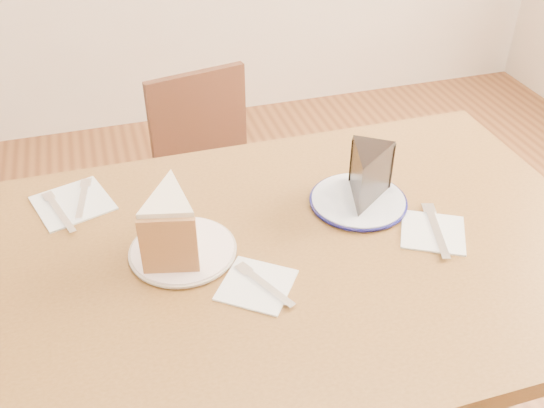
{
  "coord_description": "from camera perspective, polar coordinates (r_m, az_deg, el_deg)",
  "views": [
    {
      "loc": [
        -0.3,
        -0.83,
        1.5
      ],
      "look_at": [
        -0.03,
        0.08,
        0.8
      ],
      "focal_mm": 40.0,
      "sensor_mm": 36.0,
      "label": 1
    }
  ],
  "objects": [
    {
      "name": "napkin_navy",
      "position": [
        1.23,
        14.9,
        -2.57
      ],
      "size": [
        0.16,
        0.16,
        0.0
      ],
      "primitive_type": "cube",
      "rotation": [
        0.0,
        0.0,
        -0.5
      ],
      "color": "white",
      "rests_on": "table"
    },
    {
      "name": "napkin_cream",
      "position": [
        1.08,
        -1.46,
        -7.63
      ],
      "size": [
        0.17,
        0.17,
        0.0
      ],
      "primitive_type": "cube",
      "rotation": [
        0.0,
        0.0,
        0.94
      ],
      "color": "white",
      "rests_on": "table"
    },
    {
      "name": "fork_spare",
      "position": [
        1.33,
        -17.38,
        0.51
      ],
      "size": [
        0.04,
        0.14,
        0.0
      ],
      "primitive_type": "cube",
      "rotation": [
        0.0,
        0.0,
        -0.16
      ],
      "color": "silver",
      "rests_on": "napkin_spare"
    },
    {
      "name": "plate_cream",
      "position": [
        1.15,
        -8.38,
        -4.36
      ],
      "size": [
        0.19,
        0.19,
        0.01
      ],
      "primitive_type": "cylinder",
      "color": "white",
      "rests_on": "table"
    },
    {
      "name": "knife_navy",
      "position": [
        1.23,
        15.22,
        -2.41
      ],
      "size": [
        0.06,
        0.17,
        0.0
      ],
      "primitive_type": "cube",
      "rotation": [
        0.0,
        0.0,
        -0.29
      ],
      "color": "silver",
      "rests_on": "napkin_navy"
    },
    {
      "name": "chair_far",
      "position": [
        1.91,
        -5.2,
        1.79
      ],
      "size": [
        0.44,
        0.44,
        0.75
      ],
      "rotation": [
        0.0,
        0.0,
        3.34
      ],
      "color": "black",
      "rests_on": "ground"
    },
    {
      "name": "fork_cream",
      "position": [
        1.07,
        -0.64,
        -7.65
      ],
      "size": [
        0.07,
        0.13,
        0.0
      ],
      "primitive_type": "cube",
      "rotation": [
        0.0,
        0.0,
        0.45
      ],
      "color": "silver",
      "rests_on": "napkin_cream"
    },
    {
      "name": "napkin_spare",
      "position": [
        1.33,
        -18.23,
        0.08
      ],
      "size": [
        0.18,
        0.18,
        0.0
      ],
      "primitive_type": "cube",
      "rotation": [
        0.0,
        0.0,
        0.3
      ],
      "color": "white",
      "rests_on": "table"
    },
    {
      "name": "knife_spare",
      "position": [
        1.3,
        -19.37,
        -0.74
      ],
      "size": [
        0.06,
        0.16,
        0.0
      ],
      "primitive_type": "cube",
      "rotation": [
        0.0,
        0.0,
        0.31
      ],
      "color": "silver",
      "rests_on": "napkin_spare"
    },
    {
      "name": "chocolate_cake",
      "position": [
        1.24,
        8.83,
        2.27
      ],
      "size": [
        0.14,
        0.15,
        0.1
      ],
      "primitive_type": null,
      "rotation": [
        0.0,
        0.0,
        2.54
      ],
      "color": "black",
      "rests_on": "plate_navy"
    },
    {
      "name": "plate_navy",
      "position": [
        1.27,
        8.11,
        0.28
      ],
      "size": [
        0.19,
        0.19,
        0.01
      ],
      "primitive_type": "cylinder",
      "color": "white",
      "rests_on": "table"
    },
    {
      "name": "table",
      "position": [
        1.22,
        2.38,
        -7.62
      ],
      "size": [
        1.2,
        0.8,
        0.75
      ],
      "color": "#4B3014",
      "rests_on": "ground"
    },
    {
      "name": "carrot_cake",
      "position": [
        1.12,
        -9.41,
        -1.59
      ],
      "size": [
        0.12,
        0.15,
        0.11
      ],
      "primitive_type": null,
      "rotation": [
        0.0,
        0.0,
        -0.23
      ],
      "color": "beige",
      "rests_on": "plate_cream"
    }
  ]
}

